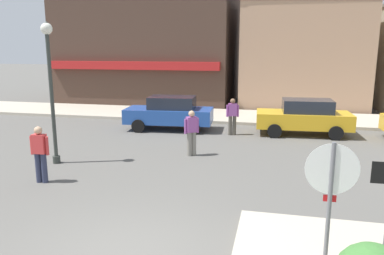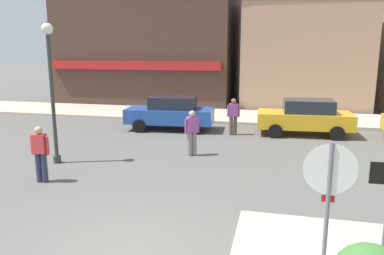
{
  "view_description": "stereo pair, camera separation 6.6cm",
  "coord_description": "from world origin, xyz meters",
  "px_view_note": "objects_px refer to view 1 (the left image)",
  "views": [
    {
      "loc": [
        2.5,
        -5.67,
        3.68
      ],
      "look_at": [
        0.19,
        4.5,
        1.5
      ],
      "focal_mm": 35.0,
      "sensor_mm": 36.0,
      "label": 1
    },
    {
      "loc": [
        2.57,
        -5.66,
        3.68
      ],
      "look_at": [
        0.19,
        4.5,
        1.5
      ],
      "focal_mm": 35.0,
      "sensor_mm": 36.0,
      "label": 2
    }
  ],
  "objects_px": {
    "lamp_post": "(50,73)",
    "pedestrian_crossing_far": "(192,132)",
    "parked_car_nearest": "(170,112)",
    "parked_car_second": "(304,117)",
    "pedestrian_kerb_side": "(233,115)",
    "pedestrian_crossing_near": "(40,153)",
    "stop_sign": "(330,191)"
  },
  "relations": [
    {
      "from": "pedestrian_crossing_near",
      "to": "stop_sign",
      "type": "bearing_deg",
      "value": -22.45
    },
    {
      "from": "pedestrian_crossing_near",
      "to": "pedestrian_kerb_side",
      "type": "bearing_deg",
      "value": 57.72
    },
    {
      "from": "stop_sign",
      "to": "parked_car_second",
      "type": "bearing_deg",
      "value": 88.32
    },
    {
      "from": "parked_car_second",
      "to": "pedestrian_crossing_near",
      "type": "bearing_deg",
      "value": -133.74
    },
    {
      "from": "parked_car_second",
      "to": "pedestrian_crossing_far",
      "type": "xyz_separation_m",
      "value": [
        -4.05,
        -4.31,
        0.06
      ]
    },
    {
      "from": "stop_sign",
      "to": "parked_car_second",
      "type": "distance_m",
      "value": 10.93
    },
    {
      "from": "stop_sign",
      "to": "pedestrian_crossing_far",
      "type": "distance_m",
      "value": 7.6
    },
    {
      "from": "parked_car_nearest",
      "to": "pedestrian_kerb_side",
      "type": "distance_m",
      "value": 3.02
    },
    {
      "from": "pedestrian_crossing_far",
      "to": "parked_car_second",
      "type": "bearing_deg",
      "value": 46.75
    },
    {
      "from": "pedestrian_crossing_far",
      "to": "lamp_post",
      "type": "bearing_deg",
      "value": -155.8
    },
    {
      "from": "stop_sign",
      "to": "parked_car_second",
      "type": "height_order",
      "value": "stop_sign"
    },
    {
      "from": "pedestrian_kerb_side",
      "to": "pedestrian_crossing_near",
      "type": "bearing_deg",
      "value": -122.28
    },
    {
      "from": "parked_car_second",
      "to": "pedestrian_kerb_side",
      "type": "relative_size",
      "value": 2.54
    },
    {
      "from": "lamp_post",
      "to": "pedestrian_crossing_near",
      "type": "xyz_separation_m",
      "value": [
        0.64,
        -1.73,
        -2.09
      ]
    },
    {
      "from": "lamp_post",
      "to": "pedestrian_crossing_far",
      "type": "distance_m",
      "value": 5.01
    },
    {
      "from": "pedestrian_kerb_side",
      "to": "lamp_post",
      "type": "bearing_deg",
      "value": -133.58
    },
    {
      "from": "parked_car_second",
      "to": "pedestrian_crossing_far",
      "type": "height_order",
      "value": "pedestrian_crossing_far"
    },
    {
      "from": "stop_sign",
      "to": "parked_car_nearest",
      "type": "distance_m",
      "value": 12.08
    },
    {
      "from": "pedestrian_crossing_far",
      "to": "pedestrian_kerb_side",
      "type": "bearing_deg",
      "value": 74.14
    },
    {
      "from": "parked_car_second",
      "to": "pedestrian_kerb_side",
      "type": "height_order",
      "value": "pedestrian_kerb_side"
    },
    {
      "from": "parked_car_nearest",
      "to": "parked_car_second",
      "type": "bearing_deg",
      "value": 2.56
    },
    {
      "from": "stop_sign",
      "to": "parked_car_nearest",
      "type": "relative_size",
      "value": 0.56
    },
    {
      "from": "lamp_post",
      "to": "parked_car_second",
      "type": "height_order",
      "value": "lamp_post"
    },
    {
      "from": "parked_car_second",
      "to": "pedestrian_crossing_near",
      "type": "distance_m",
      "value": 10.94
    },
    {
      "from": "lamp_post",
      "to": "parked_car_nearest",
      "type": "height_order",
      "value": "lamp_post"
    },
    {
      "from": "parked_car_nearest",
      "to": "parked_car_second",
      "type": "height_order",
      "value": "same"
    },
    {
      "from": "parked_car_nearest",
      "to": "pedestrian_kerb_side",
      "type": "relative_size",
      "value": 2.56
    },
    {
      "from": "parked_car_nearest",
      "to": "pedestrian_crossing_near",
      "type": "xyz_separation_m",
      "value": [
        -1.55,
        -7.64,
        0.06
      ]
    },
    {
      "from": "lamp_post",
      "to": "pedestrian_kerb_side",
      "type": "distance_m",
      "value": 7.78
    },
    {
      "from": "stop_sign",
      "to": "parked_car_nearest",
      "type": "bearing_deg",
      "value": 118.2
    },
    {
      "from": "parked_car_second",
      "to": "pedestrian_crossing_near",
      "type": "height_order",
      "value": "pedestrian_crossing_near"
    },
    {
      "from": "pedestrian_crossing_far",
      "to": "stop_sign",
      "type": "bearing_deg",
      "value": -60.46
    }
  ]
}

